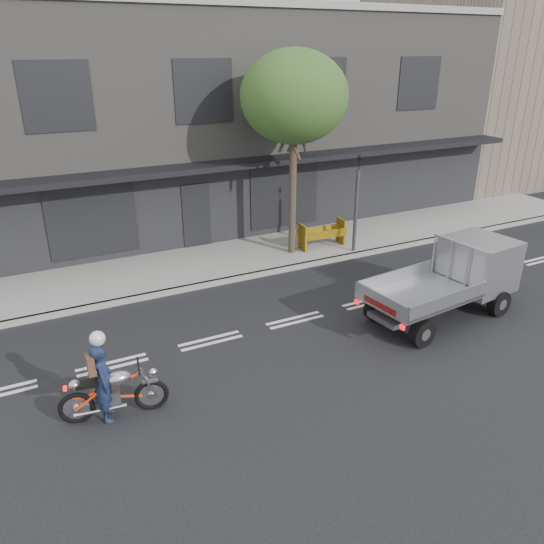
{
  "coord_description": "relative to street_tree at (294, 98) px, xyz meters",
  "views": [
    {
      "loc": [
        -6.19,
        -10.89,
        6.72
      ],
      "look_at": [
        -0.44,
        0.5,
        1.3
      ],
      "focal_mm": 35.0,
      "sensor_mm": 36.0,
      "label": 1
    }
  ],
  "objects": [
    {
      "name": "building_neighbour",
      "position": [
        17.8,
        7.1,
        -0.28
      ],
      "size": [
        14.0,
        10.0,
        10.0
      ],
      "primitive_type": "cube",
      "color": "brown",
      "rests_on": "ground"
    },
    {
      "name": "ground",
      "position": [
        -2.2,
        -4.2,
        -5.28
      ],
      "size": [
        80.0,
        80.0,
        0.0
      ],
      "primitive_type": "plane",
      "color": "black",
      "rests_on": "ground"
    },
    {
      "name": "flatbed_ute",
      "position": [
        2.32,
        -5.67,
        -4.11
      ],
      "size": [
        4.58,
        2.24,
        2.05
      ],
      "rotation": [
        0.0,
        0.0,
        0.11
      ],
      "color": "black",
      "rests_on": "ground"
    },
    {
      "name": "building_main",
      "position": [
        -2.2,
        7.1,
        -1.28
      ],
      "size": [
        26.0,
        10.0,
        8.0
      ],
      "primitive_type": "cube",
      "color": "slate",
      "rests_on": "ground"
    },
    {
      "name": "sidewalk",
      "position": [
        -2.2,
        0.5,
        -5.2
      ],
      "size": [
        32.0,
        3.2,
        0.15
      ],
      "primitive_type": "cube",
      "color": "gray",
      "rests_on": "ground"
    },
    {
      "name": "rider",
      "position": [
        -7.44,
        -6.06,
        -4.45
      ],
      "size": [
        0.49,
        0.66,
        1.65
      ],
      "primitive_type": "imported",
      "rotation": [
        0.0,
        0.0,
        1.4
      ],
      "color": "#172140",
      "rests_on": "ground"
    },
    {
      "name": "street_tree",
      "position": [
        0.0,
        0.0,
        0.0
      ],
      "size": [
        3.4,
        3.4,
        6.74
      ],
      "color": "#382B21",
      "rests_on": "ground"
    },
    {
      "name": "construction_barrier",
      "position": [
        1.23,
        -0.23,
        -4.65
      ],
      "size": [
        1.73,
        0.77,
        0.95
      ],
      "primitive_type": null,
      "rotation": [
        0.0,
        0.0,
        -0.05
      ],
      "color": "#FFB90D",
      "rests_on": "sidewalk"
    },
    {
      "name": "motorcycle",
      "position": [
        -7.29,
        -6.06,
        -4.72
      ],
      "size": [
        2.09,
        0.62,
        1.08
      ],
      "rotation": [
        0.0,
        0.0,
        -0.17
      ],
      "color": "black",
      "rests_on": "ground"
    },
    {
      "name": "traffic_light_pole",
      "position": [
        2.0,
        -0.85,
        -3.63
      ],
      "size": [
        0.12,
        0.12,
        3.5
      ],
      "color": "#2D2D30",
      "rests_on": "ground"
    },
    {
      "name": "kerb",
      "position": [
        -2.2,
        -1.1,
        -5.2
      ],
      "size": [
        32.0,
        0.2,
        0.15
      ],
      "primitive_type": "cube",
      "color": "gray",
      "rests_on": "ground"
    }
  ]
}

